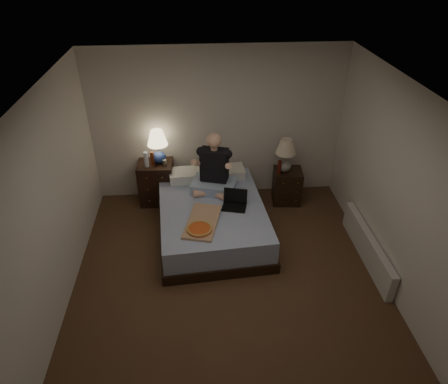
{
  "coord_description": "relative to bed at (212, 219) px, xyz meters",
  "views": [
    {
      "loc": [
        -0.36,
        -3.65,
        3.81
      ],
      "look_at": [
        0.0,
        0.9,
        0.85
      ],
      "focal_mm": 32.0,
      "sensor_mm": 36.0,
      "label": 1
    }
  ],
  "objects": [
    {
      "name": "floor",
      "position": [
        0.16,
        -1.11,
        -0.25
      ],
      "size": [
        4.0,
        4.5,
        0.0
      ],
      "primitive_type": "cube",
      "color": "brown",
      "rests_on": "ground"
    },
    {
      "name": "wall_back",
      "position": [
        0.16,
        1.14,
        1.0
      ],
      "size": [
        4.0,
        0.0,
        2.5
      ],
      "primitive_type": "cube",
      "rotation": [
        1.57,
        0.0,
        0.0
      ],
      "color": "silver",
      "rests_on": "ground"
    },
    {
      "name": "ceiling",
      "position": [
        0.16,
        -1.11,
        2.25
      ],
      "size": [
        4.0,
        4.5,
        0.0
      ],
      "primitive_type": "cube",
      "rotation": [
        3.14,
        0.0,
        0.0
      ],
      "color": "white",
      "rests_on": "ground"
    },
    {
      "name": "pizza_box",
      "position": [
        -0.19,
        -0.61,
        0.29
      ],
      "size": [
        0.58,
        0.84,
        0.08
      ],
      "primitive_type": null,
      "rotation": [
        0.0,
        0.0,
        -0.25
      ],
      "color": "tan",
      "rests_on": "bed"
    },
    {
      "name": "wall_left",
      "position": [
        -1.84,
        -1.11,
        1.0
      ],
      "size": [
        0.0,
        4.5,
        2.5
      ],
      "primitive_type": "cube",
      "rotation": [
        1.57,
        0.0,
        1.57
      ],
      "color": "silver",
      "rests_on": "ground"
    },
    {
      "name": "lamp_left",
      "position": [
        -0.79,
        0.94,
        0.75
      ],
      "size": [
        0.34,
        0.34,
        0.56
      ],
      "primitive_type": null,
      "rotation": [
        0.0,
        0.0,
        -0.05
      ],
      "color": "#27408F",
      "rests_on": "nightstand_left"
    },
    {
      "name": "water_bottle",
      "position": [
        -0.98,
        0.83,
        0.6
      ],
      "size": [
        0.07,
        0.07,
        0.25
      ],
      "primitive_type": "cylinder",
      "color": "white",
      "rests_on": "nightstand_left"
    },
    {
      "name": "radiator",
      "position": [
        2.09,
        -0.76,
        -0.05
      ],
      "size": [
        0.1,
        1.6,
        0.4
      ],
      "primitive_type": "cube",
      "color": "silver",
      "rests_on": "floor"
    },
    {
      "name": "lamp_right",
      "position": [
        1.21,
        0.75,
        0.62
      ],
      "size": [
        0.4,
        0.4,
        0.56
      ],
      "primitive_type": null,
      "rotation": [
        0.0,
        0.0,
        0.28
      ],
      "color": "gray",
      "rests_on": "nightstand_right"
    },
    {
      "name": "wall_right",
      "position": [
        2.16,
        -1.11,
        1.0
      ],
      "size": [
        0.0,
        4.5,
        2.5
      ],
      "primitive_type": "cube",
      "rotation": [
        1.57,
        0.0,
        -1.57
      ],
      "color": "silver",
      "rests_on": "ground"
    },
    {
      "name": "nightstand_left",
      "position": [
        -0.86,
        0.94,
        0.11
      ],
      "size": [
        0.57,
        0.52,
        0.72
      ],
      "primitive_type": "cube",
      "rotation": [
        0.0,
        0.0,
        -0.04
      ],
      "color": "black",
      "rests_on": "floor"
    },
    {
      "name": "soda_can",
      "position": [
        -0.7,
        0.84,
        0.52
      ],
      "size": [
        0.07,
        0.07,
        0.1
      ],
      "primitive_type": "cylinder",
      "color": "#9D9D98",
      "rests_on": "nightstand_left"
    },
    {
      "name": "bed",
      "position": [
        0.0,
        0.0,
        0.0
      ],
      "size": [
        1.64,
        2.1,
        0.5
      ],
      "primitive_type": "cube",
      "rotation": [
        0.0,
        0.0,
        0.07
      ],
      "color": "#546EA9",
      "rests_on": "floor"
    },
    {
      "name": "laptop",
      "position": [
        0.32,
        -0.1,
        0.37
      ],
      "size": [
        0.4,
        0.35,
        0.24
      ],
      "primitive_type": null,
      "rotation": [
        0.0,
        0.0,
        -0.24
      ],
      "color": "black",
      "rests_on": "bed"
    },
    {
      "name": "person",
      "position": [
        0.06,
        0.39,
        0.71
      ],
      "size": [
        0.78,
        0.69,
        0.93
      ],
      "primitive_type": null,
      "rotation": [
        0.0,
        0.0,
        -0.29
      ],
      "color": "black",
      "rests_on": "bed"
    },
    {
      "name": "beer_bottle_left",
      "position": [
        -0.89,
        0.87,
        0.59
      ],
      "size": [
        0.06,
        0.06,
        0.23
      ],
      "primitive_type": "cylinder",
      "color": "#58230C",
      "rests_on": "nightstand_left"
    },
    {
      "name": "beer_bottle_right",
      "position": [
        1.11,
        0.67,
        0.45
      ],
      "size": [
        0.06,
        0.06,
        0.23
      ],
      "primitive_type": "cylinder",
      "color": "#54170C",
      "rests_on": "nightstand_right"
    },
    {
      "name": "nightstand_right",
      "position": [
        1.29,
        0.74,
        0.04
      ],
      "size": [
        0.48,
        0.44,
        0.58
      ],
      "primitive_type": "cube",
      "rotation": [
        0.0,
        0.0,
        -0.09
      ],
      "color": "black",
      "rests_on": "floor"
    }
  ]
}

